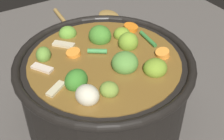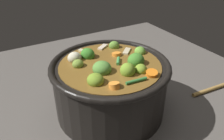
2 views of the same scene
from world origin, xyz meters
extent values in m
plane|color=#514C47|center=(0.00, 0.00, 0.00)|extent=(1.10, 1.10, 0.00)
cylinder|color=black|center=(0.00, 0.00, 0.07)|extent=(0.29, 0.29, 0.14)
torus|color=black|center=(0.00, 0.00, 0.14)|extent=(0.31, 0.31, 0.01)
cylinder|color=brown|center=(0.00, 0.00, 0.08)|extent=(0.26, 0.26, 0.13)
ellipsoid|color=#377926|center=(-0.07, -0.03, 0.15)|extent=(0.05, 0.05, 0.03)
ellipsoid|color=olive|center=(0.05, -0.07, 0.15)|extent=(0.04, 0.04, 0.03)
ellipsoid|color=#568E3A|center=(0.02, -0.03, 0.15)|extent=(0.06, 0.06, 0.04)
ellipsoid|color=olive|center=(-0.08, 0.06, 0.15)|extent=(0.04, 0.04, 0.03)
ellipsoid|color=olive|center=(-0.03, -0.07, 0.15)|extent=(0.04, 0.04, 0.02)
ellipsoid|color=olive|center=(0.07, 0.05, 0.15)|extent=(0.04, 0.04, 0.03)
ellipsoid|color=#43822B|center=(0.03, 0.06, 0.15)|extent=(0.04, 0.04, 0.04)
ellipsoid|color=#639A34|center=(-0.02, 0.11, 0.14)|extent=(0.04, 0.04, 0.03)
ellipsoid|color=olive|center=(0.06, 0.01, 0.15)|extent=(0.04, 0.04, 0.04)
cylinder|color=orange|center=(0.09, -0.04, 0.14)|extent=(0.03, 0.03, 0.02)
cylinder|color=orange|center=(-0.04, 0.04, 0.14)|extent=(0.03, 0.02, 0.01)
cylinder|color=orange|center=(0.09, 0.06, 0.14)|extent=(0.04, 0.04, 0.02)
ellipsoid|color=beige|center=(-0.07, -0.07, 0.15)|extent=(0.04, 0.04, 0.03)
cylinder|color=#408E47|center=(0.00, 0.02, 0.15)|extent=(0.03, 0.03, 0.01)
cylinder|color=#347A35|center=(0.10, 0.01, 0.15)|extent=(0.01, 0.05, 0.01)
cube|color=beige|center=(-0.04, 0.08, 0.14)|extent=(0.04, 0.04, 0.01)
cube|color=beige|center=(-0.10, 0.03, 0.14)|extent=(0.03, 0.04, 0.01)
cube|color=beige|center=(-0.10, -0.03, 0.14)|extent=(0.04, 0.03, 0.01)
cylinder|color=olive|center=(0.08, 0.35, 0.01)|extent=(0.03, 0.22, 0.01)
camera|label=1|loc=(-0.20, -0.36, 0.45)|focal=48.97mm
camera|label=2|loc=(0.43, -0.24, 0.42)|focal=36.44mm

